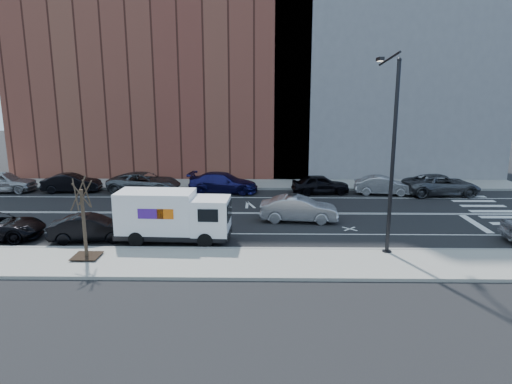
{
  "coord_description": "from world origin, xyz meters",
  "views": [
    {
      "loc": [
        1.1,
        -28.05,
        7.66
      ],
      "look_at": [
        0.65,
        -0.07,
        1.4
      ],
      "focal_mm": 32.0,
      "sensor_mm": 36.0,
      "label": 1
    }
  ],
  "objects_px": {
    "fedex_van": "(173,215)",
    "far_parked_b": "(72,183)",
    "driving_sedan": "(299,209)",
    "far_parked_a": "(3,182)"
  },
  "relations": [
    {
      "from": "fedex_van",
      "to": "far_parked_b",
      "type": "bearing_deg",
      "value": 133.61
    },
    {
      "from": "fedex_van",
      "to": "driving_sedan",
      "type": "bearing_deg",
      "value": 32.24
    },
    {
      "from": "far_parked_b",
      "to": "driving_sedan",
      "type": "distance_m",
      "value": 18.52
    },
    {
      "from": "fedex_van",
      "to": "driving_sedan",
      "type": "relative_size",
      "value": 1.28
    },
    {
      "from": "fedex_van",
      "to": "far_parked_b",
      "type": "xyz_separation_m",
      "value": [
        -10.06,
        11.57,
        -0.68
      ]
    },
    {
      "from": "driving_sedan",
      "to": "far_parked_b",
      "type": "bearing_deg",
      "value": 69.65
    },
    {
      "from": "driving_sedan",
      "to": "far_parked_a",
      "type": "bearing_deg",
      "value": 75.28
    },
    {
      "from": "far_parked_a",
      "to": "far_parked_b",
      "type": "xyz_separation_m",
      "value": [
        5.27,
        0.1,
        -0.11
      ]
    },
    {
      "from": "fedex_van",
      "to": "far_parked_a",
      "type": "distance_m",
      "value": 19.15
    },
    {
      "from": "far_parked_a",
      "to": "fedex_van",
      "type": "bearing_deg",
      "value": -129.22
    }
  ]
}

